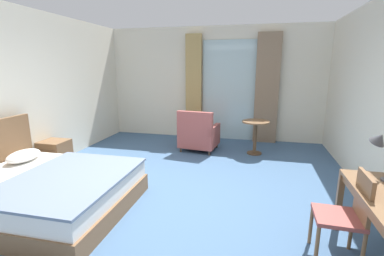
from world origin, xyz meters
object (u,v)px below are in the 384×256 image
object	(u,v)px
desk_chair	(347,212)
desk_lamp	(381,144)
nightstand	(55,154)
round_cafe_table	(255,130)
armchair_by_window	(198,135)
bed	(43,190)

from	to	relation	value
desk_chair	desk_lamp	world-z (taller)	desk_lamp
nightstand	round_cafe_table	size ratio (longest dim) A/B	0.73
desk_lamp	armchair_by_window	distance (m)	3.72
bed	desk_lamp	distance (m)	3.98
nightstand	desk_chair	distance (m)	4.67
desk_lamp	armchair_by_window	size ratio (longest dim) A/B	0.55
nightstand	round_cafe_table	world-z (taller)	round_cafe_table
round_cafe_table	desk_lamp	bearing A→B (deg)	-65.92
bed	round_cafe_table	xyz separation A→B (m)	(2.66, 3.02, 0.25)
bed	desk_lamp	xyz separation A→B (m)	(3.89, 0.27, 0.81)
bed	nightstand	world-z (taller)	bed
desk_chair	desk_lamp	xyz separation A→B (m)	(0.36, 0.41, 0.57)
bed	nightstand	bearing A→B (deg)	124.21
desk_chair	armchair_by_window	xyz separation A→B (m)	(-2.09, 3.11, -0.15)
nightstand	desk_chair	world-z (taller)	desk_chair
round_cafe_table	armchair_by_window	bearing A→B (deg)	-177.76
nightstand	armchair_by_window	xyz separation A→B (m)	(2.33, 1.66, 0.09)
desk_chair	armchair_by_window	world-z (taller)	armchair_by_window
desk_chair	armchair_by_window	bearing A→B (deg)	123.94
nightstand	armchair_by_window	bearing A→B (deg)	35.43
bed	armchair_by_window	bearing A→B (deg)	64.09
desk_chair	round_cafe_table	xyz separation A→B (m)	(-0.87, 3.16, 0.02)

